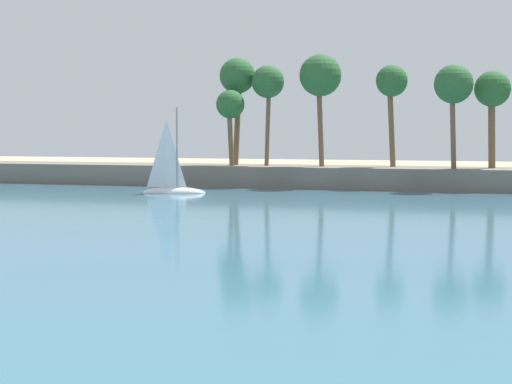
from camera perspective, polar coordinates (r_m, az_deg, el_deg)
The scene contains 3 objects.
sea at distance 60.91m, azimuth 12.04°, elevation -0.45°, with size 220.00×98.19×0.06m, color #386B84.
palm_headland at distance 69.68m, azimuth 14.53°, elevation 2.83°, with size 117.13×6.15×13.39m.
sailboat_toward_headland at distance 64.66m, azimuth -5.58°, elevation 0.47°, with size 4.97×2.34×6.93m.
Camera 1 is at (4.79, -2.76, 4.93)m, focal length 59.95 mm.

